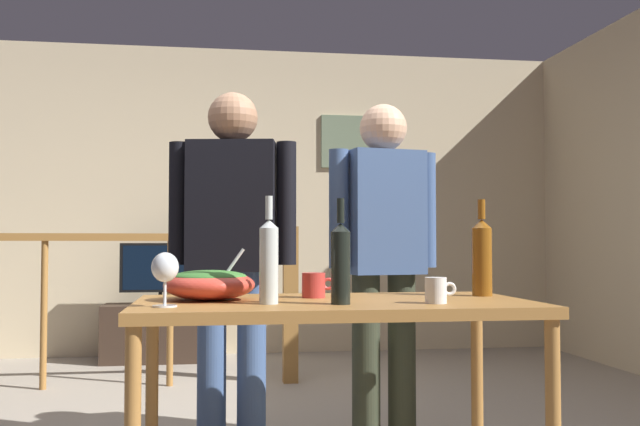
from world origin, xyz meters
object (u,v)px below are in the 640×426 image
stair_railing (130,283)px  serving_table (334,320)px  wine_bottle_dark (341,261)px  framed_picture (346,142)px  flat_screen_tv (160,269)px  person_standing_left (232,240)px  salad_bowl (209,283)px  wine_glass (165,269)px  wine_bottle_clear (269,260)px  mug_red (314,285)px  mug_white (436,290)px  wine_bottle_amber (482,256)px  person_standing_right (384,246)px  tv_console (160,332)px

stair_railing → serving_table: 2.54m
serving_table → wine_bottle_dark: bearing=-91.3°
framed_picture → flat_screen_tv: 1.96m
framed_picture → stair_railing: size_ratio=0.14×
serving_table → person_standing_left: (-0.35, 0.69, 0.30)m
salad_bowl → wine_glass: salad_bowl is taller
wine_bottle_clear → mug_red: 0.34m
mug_white → framed_picture: bearing=84.2°
framed_picture → wine_bottle_dark: (-0.73, -3.84, -0.96)m
wine_bottle_clear → wine_bottle_amber: 0.90m
flat_screen_tv → person_standing_left: person_standing_left is taller
stair_railing → flat_screen_tv: size_ratio=5.25×
flat_screen_tv → wine_bottle_clear: size_ratio=1.71×
salad_bowl → flat_screen_tv: bearing=97.2°
stair_railing → serving_table: size_ratio=2.34×
flat_screen_tv → person_standing_right: person_standing_right is taller
wine_bottle_dark → mug_red: wine_bottle_dark is taller
person_standing_right → mug_white: bearing=78.6°
wine_bottle_dark → wine_bottle_clear: size_ratio=0.98×
stair_railing → salad_bowl: stair_railing is taller
stair_railing → serving_table: (0.98, -2.34, -0.01)m
wine_bottle_dark → mug_red: 0.32m
flat_screen_tv → wine_bottle_clear: wine_bottle_clear is taller
tv_console → wine_glass: size_ratio=5.04×
wine_bottle_amber → person_standing_right: (-0.27, 0.55, 0.03)m
wine_bottle_amber → mug_white: wine_bottle_amber is taller
wine_glass → salad_bowl: bearing=61.5°
person_standing_right → salad_bowl: bearing=27.1°
wine_glass → wine_bottle_clear: (0.34, 0.06, 0.03)m
flat_screen_tv → serving_table: (0.86, -3.35, -0.07)m
framed_picture → serving_table: bearing=-101.1°
wine_glass → wine_bottle_dark: size_ratio=0.49×
wine_glass → person_standing_left: (0.24, 0.87, 0.10)m
tv_console → mug_white: mug_white is taller
stair_railing → wine_bottle_amber: 2.74m
serving_table → person_standing_left: size_ratio=0.87×
framed_picture → wine_bottle_clear: 4.03m
framed_picture → person_standing_right: framed_picture is taller
serving_table → mug_white: mug_white is taller
wine_bottle_dark → person_standing_left: 0.92m
stair_railing → wine_glass: bearing=-81.1°
stair_railing → wine_bottle_dark: bearing=-68.7°
serving_table → wine_glass: 0.65m
tv_console → person_standing_right: 3.04m
salad_bowl → wine_bottle_dark: 0.51m
tv_console → salad_bowl: bearing=-82.9°
serving_table → framed_picture: bearing=78.9°
salad_bowl → wine_bottle_dark: (0.44, -0.24, 0.08)m
stair_railing → person_standing_right: (1.33, -1.66, 0.25)m
serving_table → wine_glass: size_ratio=7.97×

